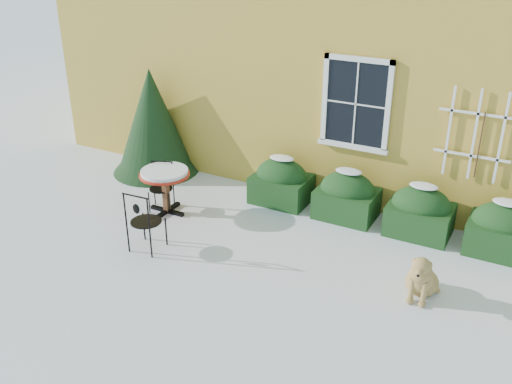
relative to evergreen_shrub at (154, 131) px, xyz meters
The scene contains 8 objects.
ground 4.32m from the evergreen_shrub, 38.44° to the right, with size 80.00×80.00×0.00m, color white.
house 5.96m from the evergreen_shrub, 52.86° to the left, with size 12.40×8.40×6.40m.
hedge_row 4.98m from the evergreen_shrub, ahead, with size 4.95×0.80×0.91m.
evergreen_shrub is the anchor object (origin of this frame).
bistro_table 2.04m from the evergreen_shrub, 47.03° to the right, with size 0.91×0.91×0.84m.
patio_chair_near 3.32m from the evergreen_shrub, 55.23° to the right, with size 0.50×0.50×1.05m.
patio_chair_far 1.89m from the evergreen_shrub, 48.86° to the right, with size 0.51×0.51×0.88m.
dog 6.41m from the evergreen_shrub, 17.35° to the right, with size 0.50×0.83×0.74m.
Camera 1 is at (3.94, -6.25, 4.77)m, focal length 40.00 mm.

